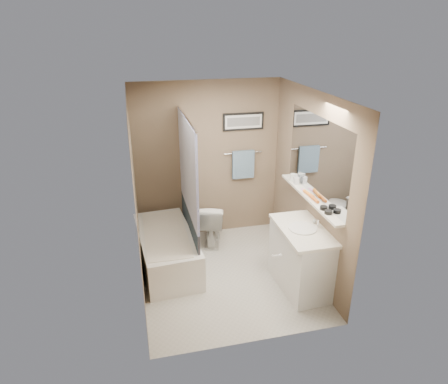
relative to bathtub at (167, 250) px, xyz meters
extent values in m
plane|color=beige|center=(0.75, -0.41, -0.25)|extent=(2.50, 2.50, 0.00)
cube|color=silver|center=(0.75, -0.41, 2.13)|extent=(2.20, 2.50, 0.04)
cube|color=brown|center=(0.75, 0.82, 0.95)|extent=(2.20, 0.04, 2.40)
cube|color=brown|center=(0.75, -1.64, 0.95)|extent=(2.20, 0.04, 2.40)
cube|color=brown|center=(-0.33, -0.41, 0.95)|extent=(0.04, 2.50, 2.40)
cube|color=brown|center=(1.83, -0.41, 0.95)|extent=(0.04, 2.50, 2.40)
cube|color=tan|center=(-0.34, 0.09, 0.75)|extent=(0.02, 1.55, 2.00)
cylinder|color=silver|center=(0.35, 0.09, 1.80)|extent=(0.02, 1.55, 0.02)
cube|color=white|center=(0.35, 0.09, 1.15)|extent=(0.03, 1.45, 1.28)
cube|color=#273949|center=(0.35, 0.09, 0.33)|extent=(0.03, 1.45, 0.36)
cube|color=silver|center=(1.84, -0.56, 1.37)|extent=(0.02, 1.60, 1.00)
cube|color=silver|center=(1.79, -0.56, 0.85)|extent=(0.12, 1.60, 0.03)
cylinder|color=silver|center=(1.30, 0.80, 1.05)|extent=(0.60, 0.02, 0.02)
cube|color=#8EB5CF|center=(1.30, 0.78, 0.87)|extent=(0.34, 0.05, 0.44)
cube|color=black|center=(1.30, 0.82, 1.53)|extent=(0.62, 0.02, 0.26)
cube|color=white|center=(1.30, 0.81, 1.53)|extent=(0.56, 0.00, 0.20)
cube|color=#595959|center=(1.30, 0.80, 1.53)|extent=(0.50, 0.00, 0.13)
cube|color=silver|center=(1.30, -1.65, 0.75)|extent=(0.80, 0.02, 2.00)
cylinder|color=silver|center=(0.97, -1.60, 0.75)|extent=(0.10, 0.02, 0.02)
cube|color=white|center=(0.00, 0.00, 0.00)|extent=(0.82, 1.55, 0.50)
cube|color=white|center=(0.00, 0.00, 0.25)|extent=(0.56, 1.36, 0.02)
imported|color=silver|center=(0.73, 0.49, 0.08)|extent=(0.53, 0.73, 0.67)
cube|color=silver|center=(1.60, -0.87, 0.15)|extent=(0.56, 0.93, 0.80)
cube|color=silver|center=(1.59, -0.87, 0.57)|extent=(0.54, 0.96, 0.04)
cylinder|color=silver|center=(1.58, -0.87, 0.60)|extent=(0.34, 0.34, 0.01)
cylinder|color=white|center=(1.78, -0.87, 0.64)|extent=(0.02, 0.02, 0.10)
sphere|color=silver|center=(1.78, -0.77, 0.62)|extent=(0.05, 0.05, 0.05)
cylinder|color=black|center=(1.79, -1.07, 0.89)|extent=(0.09, 0.09, 0.04)
cylinder|color=black|center=(1.79, -0.95, 0.89)|extent=(0.09, 0.09, 0.04)
cylinder|color=#CA5B1C|center=(1.79, -0.69, 0.89)|extent=(0.05, 0.22, 0.04)
cylinder|color=orange|center=(1.79, -0.53, 0.89)|extent=(0.07, 0.22, 0.04)
cube|color=pink|center=(1.79, -0.40, 0.87)|extent=(0.04, 0.16, 0.01)
cylinder|color=white|center=(1.79, -0.02, 0.92)|extent=(0.08, 0.08, 0.10)
imported|color=#999999|center=(1.79, -0.13, 0.94)|extent=(0.07, 0.07, 0.14)
camera|label=1|loc=(-0.32, -4.78, 2.89)|focal=32.00mm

